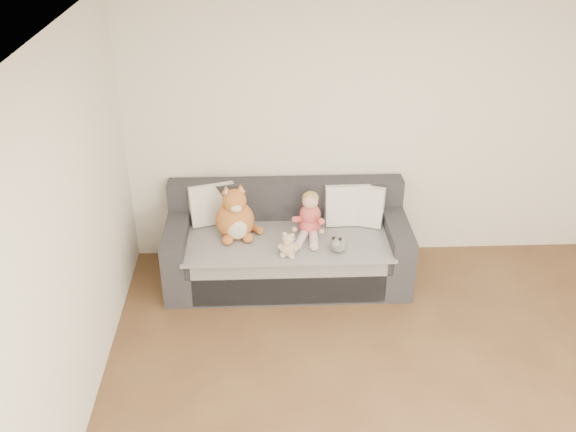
# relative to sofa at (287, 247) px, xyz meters

# --- Properties ---
(room_shell) EXTENTS (5.00, 5.00, 5.00)m
(room_shell) POSITION_rel_sofa_xyz_m (0.78, -1.64, 0.99)
(room_shell) COLOR brown
(room_shell) RESTS_ON ground
(sofa) EXTENTS (2.20, 0.94, 0.85)m
(sofa) POSITION_rel_sofa_xyz_m (0.00, 0.00, 0.00)
(sofa) COLOR #29292E
(sofa) RESTS_ON ground
(cushion_left) EXTENTS (0.45, 0.30, 0.40)m
(cushion_left) POSITION_rel_sofa_xyz_m (-0.69, 0.23, 0.35)
(cushion_left) COLOR silver
(cushion_left) RESTS_ON sofa
(cushion_right_back) EXTENTS (0.42, 0.20, 0.39)m
(cushion_right_back) POSITION_rel_sofa_xyz_m (0.57, 0.16, 0.35)
(cushion_right_back) COLOR silver
(cushion_right_back) RESTS_ON sofa
(cushion_right_front) EXTENTS (0.44, 0.30, 0.38)m
(cushion_right_front) POSITION_rel_sofa_xyz_m (0.70, 0.15, 0.35)
(cushion_right_front) COLOR silver
(cushion_right_front) RESTS_ON sofa
(toddler) EXTENTS (0.29, 0.43, 0.42)m
(toddler) POSITION_rel_sofa_xyz_m (0.20, -0.05, 0.34)
(toddler) COLOR #C24644
(toddler) RESTS_ON sofa
(plush_cat) EXTENTS (0.43, 0.40, 0.53)m
(plush_cat) POSITION_rel_sofa_xyz_m (-0.46, -0.05, 0.36)
(plush_cat) COLOR #B76E28
(plush_cat) RESTS_ON sofa
(teddy_bear) EXTENTS (0.18, 0.14, 0.23)m
(teddy_bear) POSITION_rel_sofa_xyz_m (-0.01, -0.40, 0.26)
(teddy_bear) COLOR #C3B187
(teddy_bear) RESTS_ON sofa
(plush_cow) EXTENTS (0.14, 0.22, 0.18)m
(plush_cow) POSITION_rel_sofa_xyz_m (0.43, -0.34, 0.24)
(plush_cow) COLOR white
(plush_cow) RESTS_ON sofa
(sippy_cup) EXTENTS (0.10, 0.08, 0.11)m
(sippy_cup) POSITION_rel_sofa_xyz_m (0.04, -0.25, 0.22)
(sippy_cup) COLOR #65348E
(sippy_cup) RESTS_ON sofa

